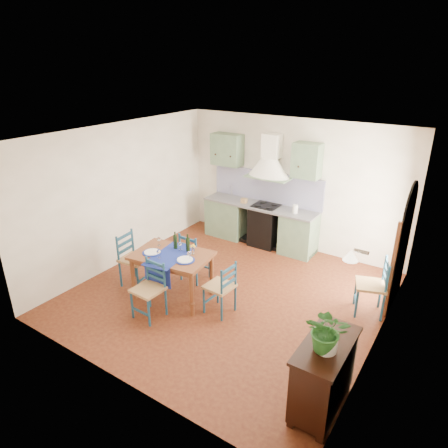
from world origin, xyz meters
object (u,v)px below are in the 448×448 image
(potted_plant, at_px, (328,331))
(sideboard, at_px, (323,373))
(dining_table, at_px, (172,259))
(chair_near, at_px, (150,289))

(potted_plant, bearing_deg, sideboard, 101.65)
(dining_table, distance_m, chair_near, 0.68)
(chair_near, height_order, sideboard, chair_near)
(dining_table, relative_size, chair_near, 1.48)
(chair_near, bearing_deg, potted_plant, -7.05)
(dining_table, bearing_deg, potted_plant, -18.18)
(dining_table, bearing_deg, chair_near, -84.84)
(dining_table, relative_size, sideboard, 1.34)
(dining_table, relative_size, potted_plant, 2.73)
(sideboard, height_order, potted_plant, potted_plant)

